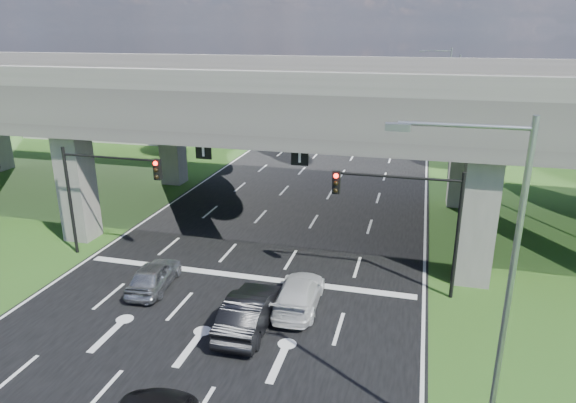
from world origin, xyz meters
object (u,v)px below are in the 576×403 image
at_px(signal_left, 103,183).
at_px(streetlight_beyond, 444,88).
at_px(car_dark, 249,311).
at_px(streetlight_near, 493,281).
at_px(car_white, 299,294).
at_px(car_silver, 154,275).
at_px(streetlight_far, 450,109).
at_px(signal_right, 409,209).

xyz_separation_m(signal_left, streetlight_beyond, (17.92, 36.06, 1.66)).
relative_size(streetlight_beyond, car_dark, 2.10).
distance_m(streetlight_near, streetlight_beyond, 46.00).
xyz_separation_m(car_dark, car_white, (1.57, 2.17, -0.12)).
height_order(streetlight_beyond, car_white, streetlight_beyond).
distance_m(signal_left, car_silver, 6.03).
bearing_deg(streetlight_far, signal_left, -131.78).
height_order(signal_right, car_silver, signal_right).
xyz_separation_m(streetlight_near, car_white, (-6.73, 7.29, -5.15)).
xyz_separation_m(streetlight_far, car_dark, (-8.30, -24.89, -5.03)).
bearing_deg(signal_right, streetlight_far, 83.53).
xyz_separation_m(signal_left, car_silver, (4.12, -2.69, -3.49)).
bearing_deg(streetlight_near, streetlight_far, 90.00).
bearing_deg(signal_left, streetlight_beyond, 63.57).
relative_size(signal_left, car_white, 1.31).
relative_size(streetlight_far, car_silver, 2.54).
xyz_separation_m(signal_left, streetlight_near, (17.92, -9.94, 1.66)).
xyz_separation_m(streetlight_far, car_silver, (-13.80, -22.75, -5.15)).
distance_m(signal_left, streetlight_far, 26.95).
relative_size(signal_left, car_dark, 1.26).
bearing_deg(car_silver, car_dark, 152.82).
relative_size(streetlight_near, streetlight_beyond, 1.00).
xyz_separation_m(signal_right, streetlight_beyond, (2.27, 36.06, 1.66)).
bearing_deg(signal_left, streetlight_far, 48.22).
bearing_deg(streetlight_far, streetlight_near, -90.00).
height_order(signal_left, car_silver, signal_left).
bearing_deg(streetlight_beyond, streetlight_far, -90.00).
distance_m(signal_right, signal_left, 15.65).
xyz_separation_m(streetlight_near, car_dark, (-8.30, 5.11, -5.03)).
bearing_deg(signal_right, streetlight_beyond, 86.39).
bearing_deg(car_dark, streetlight_beyond, -103.01).
relative_size(streetlight_beyond, car_white, 2.19).
height_order(signal_right, car_white, signal_right).
bearing_deg(car_white, car_dark, 51.82).
height_order(signal_right, streetlight_near, streetlight_near).
distance_m(signal_left, car_white, 12.02).
xyz_separation_m(car_silver, car_white, (7.07, 0.03, -0.01)).
relative_size(signal_right, streetlight_beyond, 0.60).
xyz_separation_m(signal_left, car_dark, (9.62, -4.83, -3.37)).
xyz_separation_m(signal_left, streetlight_far, (17.92, 20.06, 1.66)).
height_order(signal_left, car_dark, signal_left).
xyz_separation_m(streetlight_beyond, car_silver, (-13.80, -38.75, -5.15)).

